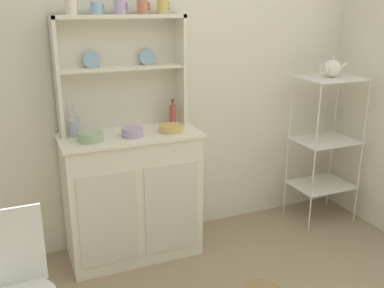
{
  "coord_description": "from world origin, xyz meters",
  "views": [
    {
      "loc": [
        -1.04,
        -1.41,
        1.74
      ],
      "look_at": [
        0.03,
        1.12,
        0.86
      ],
      "focal_mm": 41.41,
      "sensor_mm": 36.0,
      "label": 1
    }
  ],
  "objects_px": {
    "utensil_jar": "(75,127)",
    "cup_cream_0": "(71,7)",
    "hutch_shelf_unit": "(120,64)",
    "bowl_mixing_large": "(91,137)",
    "hutch_cabinet": "(132,194)",
    "bakers_rack": "(326,134)",
    "porcelain_teapot": "(332,68)",
    "wire_chair": "(14,282)",
    "jam_bottle": "(173,115)"
  },
  "relations": [
    {
      "from": "utensil_jar",
      "to": "cup_cream_0",
      "type": "bearing_deg",
      "value": 43.67
    },
    {
      "from": "hutch_shelf_unit",
      "to": "bowl_mixing_large",
      "type": "relative_size",
      "value": 5.4
    },
    {
      "from": "hutch_cabinet",
      "to": "hutch_shelf_unit",
      "type": "distance_m",
      "value": 0.89
    },
    {
      "from": "bakers_rack",
      "to": "bowl_mixing_large",
      "type": "bearing_deg",
      "value": -179.85
    },
    {
      "from": "hutch_shelf_unit",
      "to": "porcelain_teapot",
      "type": "bearing_deg",
      "value": -8.3
    },
    {
      "from": "hutch_shelf_unit",
      "to": "wire_chair",
      "type": "relative_size",
      "value": 1.02
    },
    {
      "from": "wire_chair",
      "to": "bowl_mixing_large",
      "type": "relative_size",
      "value": 5.29
    },
    {
      "from": "bakers_rack",
      "to": "utensil_jar",
      "type": "bearing_deg",
      "value": 175.66
    },
    {
      "from": "cup_cream_0",
      "to": "porcelain_teapot",
      "type": "bearing_deg",
      "value": -5.77
    },
    {
      "from": "cup_cream_0",
      "to": "utensil_jar",
      "type": "relative_size",
      "value": 0.35
    },
    {
      "from": "hutch_cabinet",
      "to": "jam_bottle",
      "type": "bearing_deg",
      "value": 14.12
    },
    {
      "from": "hutch_cabinet",
      "to": "jam_bottle",
      "type": "height_order",
      "value": "jam_bottle"
    },
    {
      "from": "hutch_shelf_unit",
      "to": "bowl_mixing_large",
      "type": "height_order",
      "value": "hutch_shelf_unit"
    },
    {
      "from": "wire_chair",
      "to": "jam_bottle",
      "type": "distance_m",
      "value": 1.55
    },
    {
      "from": "hutch_shelf_unit",
      "to": "jam_bottle",
      "type": "bearing_deg",
      "value": -12.68
    },
    {
      "from": "cup_cream_0",
      "to": "bowl_mixing_large",
      "type": "distance_m",
      "value": 0.8
    },
    {
      "from": "hutch_shelf_unit",
      "to": "bowl_mixing_large",
      "type": "xyz_separation_m",
      "value": [
        -0.27,
        -0.24,
        -0.41
      ]
    },
    {
      "from": "wire_chair",
      "to": "porcelain_teapot",
      "type": "distance_m",
      "value": 2.62
    },
    {
      "from": "bakers_rack",
      "to": "porcelain_teapot",
      "type": "relative_size",
      "value": 5.27
    },
    {
      "from": "jam_bottle",
      "to": "hutch_cabinet",
      "type": "bearing_deg",
      "value": -165.88
    },
    {
      "from": "porcelain_teapot",
      "to": "utensil_jar",
      "type": "bearing_deg",
      "value": 175.66
    },
    {
      "from": "hutch_cabinet",
      "to": "bowl_mixing_large",
      "type": "height_order",
      "value": "bowl_mixing_large"
    },
    {
      "from": "hutch_cabinet",
      "to": "hutch_shelf_unit",
      "type": "relative_size",
      "value": 1.08
    },
    {
      "from": "cup_cream_0",
      "to": "utensil_jar",
      "type": "height_order",
      "value": "cup_cream_0"
    },
    {
      "from": "cup_cream_0",
      "to": "utensil_jar",
      "type": "xyz_separation_m",
      "value": [
        -0.05,
        -0.04,
        -0.75
      ]
    },
    {
      "from": "hutch_cabinet",
      "to": "wire_chair",
      "type": "bearing_deg",
      "value": -132.93
    },
    {
      "from": "hutch_cabinet",
      "to": "wire_chair",
      "type": "xyz_separation_m",
      "value": [
        -0.8,
        -0.86,
        0.05
      ]
    },
    {
      "from": "hutch_cabinet",
      "to": "porcelain_teapot",
      "type": "distance_m",
      "value": 1.78
    },
    {
      "from": "bakers_rack",
      "to": "utensil_jar",
      "type": "height_order",
      "value": "bakers_rack"
    },
    {
      "from": "hutch_cabinet",
      "to": "wire_chair",
      "type": "distance_m",
      "value": 1.17
    },
    {
      "from": "porcelain_teapot",
      "to": "cup_cream_0",
      "type": "bearing_deg",
      "value": 174.23
    },
    {
      "from": "bakers_rack",
      "to": "jam_bottle",
      "type": "height_order",
      "value": "bakers_rack"
    },
    {
      "from": "bowl_mixing_large",
      "to": "utensil_jar",
      "type": "relative_size",
      "value": 0.64
    },
    {
      "from": "bowl_mixing_large",
      "to": "porcelain_teapot",
      "type": "height_order",
      "value": "porcelain_teapot"
    },
    {
      "from": "jam_bottle",
      "to": "utensil_jar",
      "type": "relative_size",
      "value": 0.74
    },
    {
      "from": "wire_chair",
      "to": "bowl_mixing_large",
      "type": "distance_m",
      "value": 1.03
    },
    {
      "from": "cup_cream_0",
      "to": "hutch_shelf_unit",
      "type": "bearing_deg",
      "value": 7.88
    },
    {
      "from": "jam_bottle",
      "to": "utensil_jar",
      "type": "xyz_separation_m",
      "value": [
        -0.69,
        -0.01,
        -0.02
      ]
    },
    {
      "from": "bowl_mixing_large",
      "to": "cup_cream_0",
      "type": "bearing_deg",
      "value": 97.76
    },
    {
      "from": "hutch_shelf_unit",
      "to": "cup_cream_0",
      "type": "bearing_deg",
      "value": -172.12
    },
    {
      "from": "bakers_rack",
      "to": "wire_chair",
      "type": "distance_m",
      "value": 2.52
    },
    {
      "from": "wire_chair",
      "to": "cup_cream_0",
      "type": "bearing_deg",
      "value": 34.85
    },
    {
      "from": "wire_chair",
      "to": "bowl_mixing_large",
      "type": "bearing_deg",
      "value": 27.99
    },
    {
      "from": "bakers_rack",
      "to": "cup_cream_0",
      "type": "bearing_deg",
      "value": 174.23
    },
    {
      "from": "hutch_shelf_unit",
      "to": "wire_chair",
      "type": "bearing_deg",
      "value": -127.99
    },
    {
      "from": "bakers_rack",
      "to": "porcelain_teapot",
      "type": "bearing_deg",
      "value": -180.0
    },
    {
      "from": "hutch_cabinet",
      "to": "cup_cream_0",
      "type": "relative_size",
      "value": 10.55
    },
    {
      "from": "bowl_mixing_large",
      "to": "jam_bottle",
      "type": "xyz_separation_m",
      "value": [
        0.61,
        0.16,
        0.05
      ]
    },
    {
      "from": "wire_chair",
      "to": "utensil_jar",
      "type": "distance_m",
      "value": 1.13
    },
    {
      "from": "hutch_cabinet",
      "to": "jam_bottle",
      "type": "xyz_separation_m",
      "value": [
        0.34,
        0.09,
        0.52
      ]
    }
  ]
}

